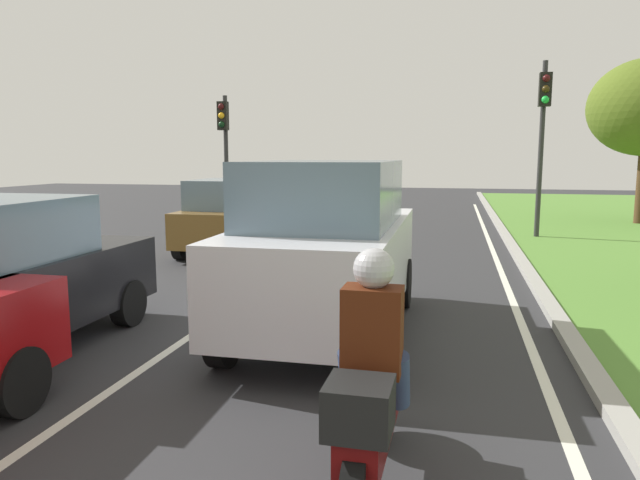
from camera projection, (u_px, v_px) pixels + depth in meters
ground_plane at (336, 258)px, 13.48m from camera, size 60.00×60.00×0.00m
lane_line_center at (306, 257)px, 13.63m from camera, size 0.12×32.00×0.01m
lane_line_right_edge at (498, 264)px, 12.68m from camera, size 0.12×32.00×0.01m
curb_right at (523, 263)px, 12.56m from camera, size 0.24×48.00×0.12m
car_suv_ahead at (328, 246)px, 7.66m from camera, size 1.99×4.51×2.28m
car_hatchback_far at (231, 216)px, 14.13m from camera, size 1.78×3.73×1.78m
motorcycle at (371, 417)px, 4.01m from camera, size 0.41×1.90×1.01m
rider_person at (373, 328)px, 3.97m from camera, size 0.50×0.40×1.16m
traffic_light_near_right at (543, 121)px, 16.07m from camera, size 0.32×0.50×4.91m
traffic_light_overhead_left at (224, 138)px, 18.88m from camera, size 0.32×0.50×4.25m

